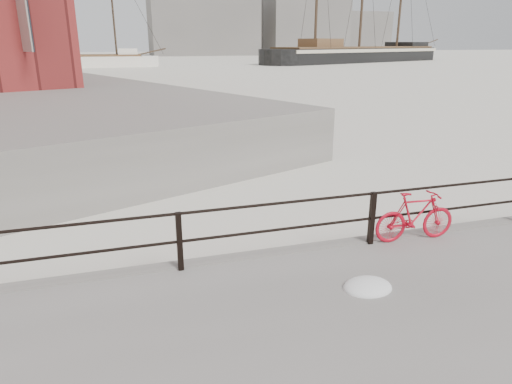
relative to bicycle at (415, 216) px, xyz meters
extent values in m
plane|color=white|center=(2.65, 0.25, -0.83)|extent=(400.00, 400.00, 0.00)
imported|color=red|center=(0.00, 0.00, 0.00)|extent=(1.60, 0.34, 0.96)
ellipsoid|color=white|center=(-1.72, -1.32, -0.34)|extent=(0.77, 0.60, 0.27)
cube|color=gray|center=(22.65, 140.25, 8.17)|extent=(32.00, 18.00, 18.00)
cube|color=gray|center=(57.65, 145.25, 11.17)|extent=(26.00, 20.00, 24.00)
cube|color=gray|center=(80.65, 150.25, 6.17)|extent=(20.00, 16.00, 14.00)
camera|label=1|loc=(-5.13, -6.69, 3.08)|focal=32.00mm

